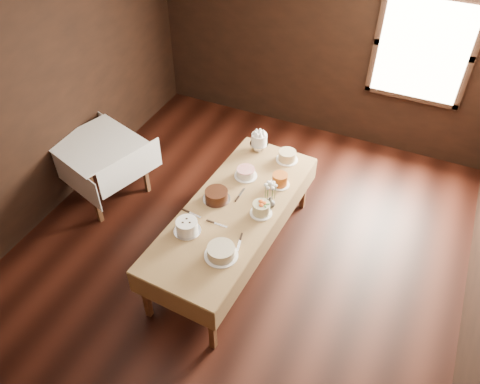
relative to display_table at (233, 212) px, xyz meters
name	(u,v)px	position (x,y,z in m)	size (l,w,h in m)	color
floor	(233,263)	(0.04, -0.12, -0.71)	(5.00, 6.00, 0.01)	black
ceiling	(229,31)	(0.04, -0.12, 2.09)	(5.00, 6.00, 0.01)	beige
wall_back	(324,45)	(0.04, 2.88, 0.69)	(5.00, 0.02, 2.80)	black
wall_left	(31,111)	(-2.46, -0.12, 0.69)	(0.02, 6.00, 2.80)	black
window	(423,51)	(1.34, 2.82, 0.89)	(1.10, 0.05, 1.30)	#FFEABF
display_table	(233,212)	(0.00, 0.00, 0.00)	(1.11, 2.52, 0.76)	#4D2E1C
side_table	(98,150)	(-2.02, 0.29, 0.00)	(1.19, 1.19, 0.80)	#4D2E1C
cake_meringue	(259,143)	(-0.16, 1.07, 0.17)	(0.24, 0.24, 0.25)	silver
cake_speckled	(287,156)	(0.23, 1.02, 0.12)	(0.27, 0.27, 0.13)	white
cake_lattice	(246,173)	(-0.10, 0.54, 0.10)	(0.27, 0.27, 0.10)	white
cake_caramel	(280,180)	(0.31, 0.57, 0.13)	(0.23, 0.23, 0.15)	white
cake_chocolate	(217,196)	(-0.23, 0.05, 0.11)	(0.31, 0.31, 0.12)	silver
cake_flowers	(261,209)	(0.30, 0.05, 0.12)	(0.24, 0.24, 0.14)	white
cake_swirl	(187,227)	(-0.29, -0.50, 0.12)	(0.28, 0.28, 0.14)	silver
cake_cream	(221,252)	(0.17, -0.65, 0.11)	(0.37, 0.37, 0.12)	white
cake_server_a	(221,225)	(-0.01, -0.28, 0.06)	(0.24, 0.03, 0.01)	silver
cake_server_b	(239,245)	(0.27, -0.46, 0.06)	(0.24, 0.03, 0.01)	silver
cake_server_c	(242,192)	(-0.02, 0.27, 0.06)	(0.24, 0.03, 0.01)	silver
cake_server_d	(266,200)	(0.27, 0.27, 0.06)	(0.24, 0.03, 0.01)	silver
cake_server_e	(195,215)	(-0.33, -0.26, 0.06)	(0.24, 0.03, 0.01)	silver
flower_vase	(270,202)	(0.34, 0.19, 0.12)	(0.12, 0.12, 0.13)	#2D2823
flower_bouquet	(270,190)	(0.34, 0.19, 0.30)	(0.14, 0.14, 0.20)	white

